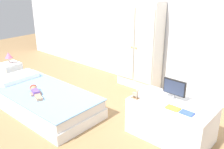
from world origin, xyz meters
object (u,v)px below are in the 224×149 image
Objects in this scene: doll at (35,91)px; bed at (43,100)px; book_blue at (187,113)px; wardrobe at (140,46)px; tv_stand at (171,120)px; table_lamp at (9,56)px; tv_monitor at (174,88)px; nightstand at (11,74)px; rocking_horse_toy at (136,94)px; book_yellow at (173,108)px.

bed is at bearing 83.00° from doll.
book_blue is at bearing 13.53° from bed.
tv_stand is (1.10, -0.94, -0.48)m from wardrobe.
table_lamp is 0.71× the size of tv_monitor.
nightstand is (-1.07, 0.23, -0.11)m from doll.
wardrobe is 1.35m from rocking_horse_toy.
wardrobe is 9.68× the size of book_yellow.
doll is at bearing -159.33° from rocking_horse_toy.
wardrobe is 1.52m from tv_stand.
tv_stand is at bearing 18.94° from bed.
book_yellow is (0.10, -0.20, -0.13)m from tv_monitor.
book_yellow is at bearing -62.96° from tv_monitor.
tv_monitor is at bearing 142.14° from book_blue.
wardrobe is 12.05× the size of rocking_horse_toy.
bed is 1.86× the size of tv_stand.
book_blue is (0.26, -0.20, -0.13)m from tv_monitor.
book_blue is at bearing 16.30° from doll.
bed is at bearing -7.07° from table_lamp.
rocking_horse_toy is (-0.36, -0.18, 0.27)m from tv_stand.
book_blue is (0.22, -0.11, 0.22)m from tv_stand.
wardrobe is at bearing 123.61° from rocking_horse_toy.
book_yellow reaches higher than bed.
table_lamp is 2.12m from wardrobe.
doll is 1.78m from tv_stand.
table_lamp is 1.60× the size of rocking_horse_toy.
table_lamp is at bearing -169.13° from tv_monitor.
tv_stand is at bearing 8.96° from table_lamp.
nightstand is 2.96× the size of book_blue.
bed is 1.73m from tv_stand.
book_yellow is at bearing 17.69° from doll.
wardrobe reaches higher than tv_stand.
book_blue is (2.94, 0.31, -0.09)m from table_lamp.
bed is 12.52× the size of book_blue.
doll is 1.47× the size of tv_monitor.
nightstand is 2.75m from tv_monitor.
tv_monitor is at bearing 24.87° from doll.
rocking_horse_toy reaches higher than tv_stand.
table_lamp is at bearing -171.04° from tv_stand.
nightstand is 2.74× the size of book_yellow.
tv_monitor is at bearing 22.04° from bed.
doll is 0.28× the size of wardrobe.
tv_stand is (2.72, 0.43, -0.31)m from table_lamp.
table_lamp is at bearing -173.91° from book_blue.
nightstand is (-1.08, 0.13, 0.06)m from bed.
book_blue is at bearing -27.10° from tv_stand.
nightstand is at bearing 0.00° from table_lamp.
table_lamp is 0.21× the size of tv_stand.
bed is 9.01× the size of table_lamp.
rocking_horse_toy is 0.59m from book_blue.
table_lamp is at bearing -173.57° from book_yellow.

